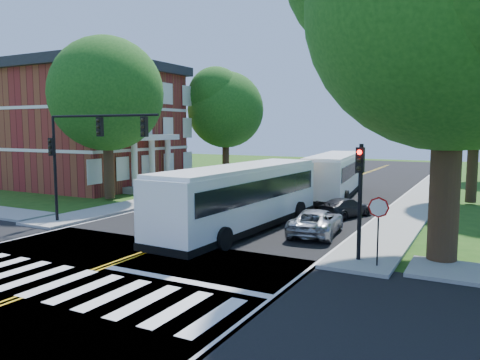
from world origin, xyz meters
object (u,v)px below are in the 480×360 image
Objects in this scene: bus_follow at (335,174)px; suv at (316,222)px; hatchback at (178,198)px; dark_sedan at (345,207)px; signal_nw at (85,143)px; signal_ne at (360,186)px; bus_lead at (242,196)px.

bus_follow is 2.79× the size of suv.
bus_follow reaches higher than hatchback.
dark_sedan is at bearing -96.71° from suv.
suv is (11.06, 3.93, -3.74)m from signal_nw.
hatchback is (-7.00, -10.48, -0.92)m from bus_follow.
signal_nw is 1.62× the size of signal_ne.
bus_lead is 3.33× the size of dark_sedan.
hatchback is (-12.91, 6.44, -2.19)m from signal_ne.
hatchback is at bearing 49.11° from bus_follow.
signal_nw is 0.56× the size of bus_lead.
signal_nw is 7.48m from hatchback.
hatchback is at bearing -20.82° from suv.
dark_sedan is (0.01, 5.17, -0.07)m from suv.
bus_follow is 12.63m from hatchback.
hatchback is 1.21× the size of dark_sedan.
bus_lead is at bearing 79.17° from dark_sedan.
bus_follow is at bearing -125.17° from hatchback.
dark_sedan is (3.65, 5.99, -1.17)m from bus_lead.
bus_lead is at bearing 22.76° from signal_nw.
bus_lead is 2.82× the size of suv.
signal_nw is 1.55× the size of hatchback.
dark_sedan is (2.94, -7.82, -1.13)m from bus_follow.
signal_ne is 9.87m from dark_sedan.
signal_ne reaches higher than bus_follow.
signal_ne is at bearing 0.05° from signal_nw.
signal_nw is 14.84m from dark_sedan.
bus_lead is 2.75× the size of hatchback.
bus_lead is (-6.63, 3.10, -1.23)m from signal_ne.
suv is (2.93, -13.00, -1.06)m from bus_follow.
bus_lead is (7.42, 3.12, -2.65)m from signal_nw.
signal_ne is 0.35× the size of bus_follow.
signal_nw is 8.48m from bus_lead.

